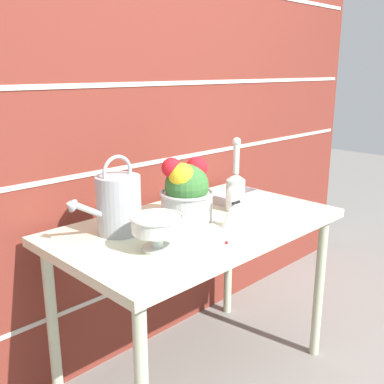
{
  "coord_description": "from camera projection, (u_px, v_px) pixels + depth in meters",
  "views": [
    {
      "loc": [
        -1.24,
        -1.22,
        1.34
      ],
      "look_at": [
        0.0,
        0.03,
        0.86
      ],
      "focal_mm": 42.0,
      "sensor_mm": 36.0,
      "label": 1
    }
  ],
  "objects": [
    {
      "name": "figurine_vase",
      "position": [
        232.0,
        211.0,
        1.76
      ],
      "size": [
        0.08,
        0.08,
        0.17
      ],
      "color": "white",
      "rests_on": "patio_table"
    },
    {
      "name": "watering_can",
      "position": [
        118.0,
        203.0,
        1.69
      ],
      "size": [
        0.31,
        0.17,
        0.3
      ],
      "color": "#9EA3A8",
      "rests_on": "patio_table"
    },
    {
      "name": "fallen_petal",
      "position": [
        226.0,
        243.0,
        1.6
      ],
      "size": [
        0.01,
        0.01,
        0.01
      ],
      "color": "red",
      "rests_on": "patio_table"
    },
    {
      "name": "patio_table",
      "position": [
        198.0,
        239.0,
        1.86
      ],
      "size": [
        1.18,
        0.68,
        0.74
      ],
      "color": "beige",
      "rests_on": "ground_plane"
    },
    {
      "name": "flower_planter",
      "position": [
        186.0,
        191.0,
        1.83
      ],
      "size": [
        0.23,
        0.23,
        0.26
      ],
      "color": "#ADADB2",
      "rests_on": "patio_table"
    },
    {
      "name": "crystal_pedestal_bowl",
      "position": [
        157.0,
        226.0,
        1.53
      ],
      "size": [
        0.19,
        0.19,
        0.12
      ],
      "color": "silver",
      "rests_on": "patio_table"
    },
    {
      "name": "ground_plane",
      "position": [
        197.0,
        376.0,
        2.03
      ],
      "size": [
        12.0,
        12.0,
        0.0
      ],
      "primitive_type": "plane",
      "color": "gray"
    },
    {
      "name": "brick_wall",
      "position": [
        131.0,
        125.0,
        2.03
      ],
      "size": [
        3.6,
        0.08,
        2.2
      ],
      "color": "maroon",
      "rests_on": "ground_plane"
    },
    {
      "name": "glass_decanter",
      "position": [
        235.0,
        188.0,
        1.96
      ],
      "size": [
        0.08,
        0.08,
        0.32
      ],
      "color": "silver",
      "rests_on": "patio_table"
    },
    {
      "name": "wire_tray",
      "position": [
        229.0,
        196.0,
        2.16
      ],
      "size": [
        0.24,
        0.18,
        0.04
      ],
      "color": "#B7B7BC",
      "rests_on": "patio_table"
    }
  ]
}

